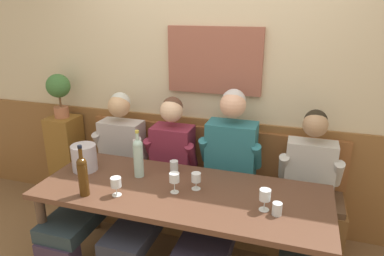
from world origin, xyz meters
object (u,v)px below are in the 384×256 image
at_px(dining_table, 181,200).
at_px(ice_bucket, 84,158).
at_px(wine_glass_by_bottle, 196,178).
at_px(wall_bench, 205,201).
at_px(wine_glass_right_end, 116,183).
at_px(wine_glass_center_front, 174,179).
at_px(person_center_right_seat, 223,183).
at_px(wine_glass_mid_left, 265,196).
at_px(person_center_left_seat, 159,179).
at_px(person_left_seat, 105,173).
at_px(wine_bottle_amber_mid, 138,157).
at_px(person_right_seat, 307,208).
at_px(wine_bottle_clear_water, 83,175).
at_px(water_tumbler_right, 277,209).
at_px(potted_plant, 59,90).
at_px(water_tumbler_center, 174,166).

bearing_deg(dining_table, ice_bucket, 175.03).
relative_size(dining_table, wine_glass_by_bottle, 16.65).
relative_size(wall_bench, wine_glass_right_end, 17.76).
relative_size(wall_bench, wine_glass_center_front, 15.90).
bearing_deg(person_center_right_seat, wine_glass_mid_left, -48.87).
bearing_deg(person_center_left_seat, person_left_seat, -178.07).
relative_size(wine_bottle_amber_mid, wine_glass_by_bottle, 2.99).
distance_m(person_right_seat, wine_bottle_clear_water, 1.62).
xyz_separation_m(wine_bottle_clear_water, water_tumbler_right, (1.30, 0.15, -0.11)).
bearing_deg(person_left_seat, dining_table, -19.98).
bearing_deg(person_left_seat, person_right_seat, -0.67).
relative_size(person_right_seat, wine_glass_by_bottle, 9.87).
distance_m(ice_bucket, potted_plant, 0.96).
distance_m(ice_bucket, wine_bottle_clear_water, 0.41).
relative_size(wine_bottle_amber_mid, wine_glass_center_front, 2.50).
bearing_deg(wine_glass_by_bottle, wine_glass_mid_left, -14.48).
bearing_deg(person_right_seat, water_tumbler_center, -179.23).
bearing_deg(water_tumbler_right, wall_bench, 131.63).
relative_size(wine_glass_right_end, wine_glass_center_front, 0.90).
bearing_deg(ice_bucket, water_tumbler_center, 15.26).
height_order(person_center_right_seat, wine_glass_by_bottle, person_center_right_seat).
xyz_separation_m(ice_bucket, wine_bottle_amber_mid, (0.46, 0.03, 0.06)).
height_order(wall_bench, dining_table, wall_bench).
bearing_deg(person_center_left_seat, person_center_right_seat, 2.24).
xyz_separation_m(dining_table, water_tumbler_right, (0.68, -0.12, 0.13)).
relative_size(wine_bottle_clear_water, wine_glass_center_front, 2.48).
bearing_deg(potted_plant, water_tumbler_center, -17.39).
distance_m(person_center_left_seat, wine_glass_by_bottle, 0.52).
distance_m(dining_table, potted_plant, 1.73).
height_order(wine_bottle_amber_mid, wine_glass_by_bottle, wine_bottle_amber_mid).
relative_size(dining_table, person_center_left_seat, 1.67).
xyz_separation_m(person_left_seat, wine_glass_right_end, (0.41, -0.50, 0.22)).
bearing_deg(ice_bucket, wine_glass_mid_left, -6.25).
bearing_deg(wine_glass_by_bottle, water_tumbler_center, 138.95).
bearing_deg(ice_bucket, water_tumbler_right, -7.10).
xyz_separation_m(person_left_seat, potted_plant, (-0.68, 0.39, 0.61)).
relative_size(wine_glass_by_bottle, wine_glass_center_front, 0.83).
height_order(person_left_seat, ice_bucket, person_left_seat).
bearing_deg(wine_glass_mid_left, person_right_seat, 51.89).
xyz_separation_m(person_left_seat, wine_glass_center_front, (0.78, -0.34, 0.24)).
relative_size(person_center_right_seat, person_right_seat, 1.09).
height_order(person_center_left_seat, water_tumbler_right, person_center_left_seat).
height_order(wall_bench, wine_glass_by_bottle, wall_bench).
relative_size(person_left_seat, person_right_seat, 1.01).
relative_size(person_left_seat, potted_plant, 2.88).
height_order(dining_table, wine_glass_by_bottle, wine_glass_by_bottle).
bearing_deg(wine_glass_by_bottle, person_center_left_seat, 146.26).
xyz_separation_m(wine_glass_right_end, potted_plant, (-1.09, 0.89, 0.38)).
relative_size(person_center_left_seat, wine_glass_by_bottle, 9.95).
distance_m(person_right_seat, wine_glass_by_bottle, 0.85).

